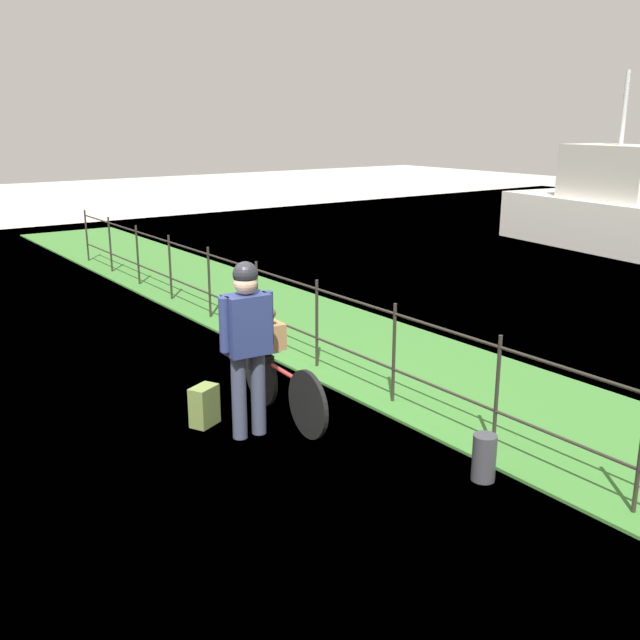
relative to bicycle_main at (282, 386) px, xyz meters
name	(u,v)px	position (x,y,z in m)	size (l,w,h in m)	color
ground_plane	(176,431)	(-0.37, -0.99, -0.35)	(60.00, 60.00, 0.00)	#B2ADA3
grass_strip	(412,368)	(-0.37, 2.10, -0.33)	(27.00, 2.40, 0.03)	#38702D
iron_fence	(353,332)	(-0.37, 1.17, 0.28)	(18.04, 0.04, 1.09)	#28231E
bicycle_main	(282,386)	(0.00, 0.00, 0.00)	(1.62, 0.20, 0.66)	black
wooden_crate	(265,335)	(-0.34, 0.02, 0.45)	(0.36, 0.30, 0.27)	olive
terrier_dog	(266,316)	(-0.32, 0.02, 0.66)	(0.32, 0.16, 0.18)	#4C3D2D
cyclist_person	(247,334)	(0.13, -0.46, 0.65)	(0.29, 0.54, 1.68)	#383D51
backpack_on_paving	(204,406)	(-0.33, -0.70, -0.15)	(0.28, 0.18, 0.40)	olive
mooring_bollard	(484,458)	(2.04, 0.67, -0.15)	(0.20, 0.20, 0.40)	#38383D
moored_boat_mid	(614,211)	(-3.95, 11.60, 0.51)	(5.62, 2.76, 3.95)	silver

